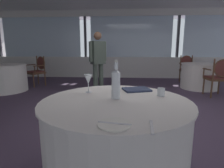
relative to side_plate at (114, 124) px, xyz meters
The scene contains 16 objects.
ground_plane 2.39m from the side_plate, 82.88° to the left, with size 15.10×15.10×0.00m, color #47384C.
window_wall_far 6.52m from the side_plate, 87.52° to the left, with size 11.62×0.14×2.68m.
foreground_table 0.64m from the side_plate, 91.80° to the left, with size 1.30×1.30×0.75m.
side_plate is the anchor object (origin of this frame).
butter_knife 0.01m from the side_plate, ahead, with size 0.20×0.02×0.00m, color silver.
dinner_fork 0.22m from the side_plate, ahead, with size 0.19×0.02×0.00m, color silver.
water_bottle 0.60m from the side_plate, 92.04° to the left, with size 0.08×0.08×0.35m.
wine_glass 0.85m from the side_plate, 111.49° to the left, with size 0.08×0.08×0.18m.
water_tumbler 0.80m from the side_plate, 60.05° to the left, with size 0.07×0.07×0.08m, color white.
menu_book 0.93m from the side_plate, 78.52° to the left, with size 0.27×0.20×0.02m, color #2D3856.
background_table_0 5.07m from the side_plate, 130.97° to the left, with size 1.22×1.22×0.75m.
dining_chair_0_0 5.44m from the side_plate, 120.43° to the left, with size 0.65×0.64×0.95m.
background_table_1 5.13m from the side_plate, 63.30° to the left, with size 1.10×1.10×0.75m.
dining_chair_1_0 4.31m from the side_plate, 56.73° to the left, with size 0.56×0.50×0.95m.
dining_chair_1_1 5.98m from the side_plate, 68.02° to the left, with size 0.56×0.50×0.95m.
diner_person_0 3.84m from the side_plate, 99.75° to the left, with size 0.41×0.39×1.61m.
Camera 1 is at (-0.22, -3.25, 1.20)m, focal length 29.22 mm.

